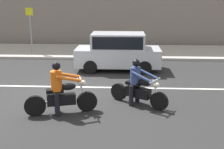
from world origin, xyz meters
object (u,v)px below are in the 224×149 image
Objects in this scene: motorcycle_with_rider_denim_blue at (138,87)px; motorcycle_with_rider_orange_stripe at (61,93)px; street_sign_post at (30,26)px; parked_hatchback_silver at (118,51)px.

motorcycle_with_rider_denim_blue is 2.53m from motorcycle_with_rider_orange_stripe.
street_sign_post is at bearing 127.72° from motorcycle_with_rider_denim_blue.
motorcycle_with_rider_orange_stripe reaches higher than motorcycle_with_rider_denim_blue.
parked_hatchback_silver is 1.49× the size of street_sign_post.
street_sign_post reaches higher than parked_hatchback_silver.
motorcycle_with_rider_orange_stripe is at bearing -66.72° from street_sign_post.
street_sign_post is (-6.20, 8.01, 1.14)m from motorcycle_with_rider_denim_blue.
motorcycle_with_rider_denim_blue is 0.46× the size of parked_hatchback_silver.
motorcycle_with_rider_orange_stripe is at bearing -160.58° from motorcycle_with_rider_denim_blue.
motorcycle_with_rider_denim_blue is 0.69× the size of street_sign_post.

